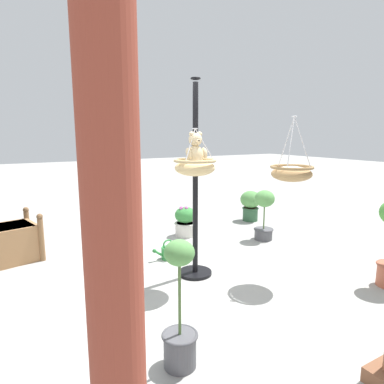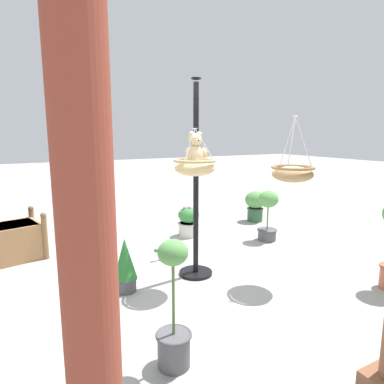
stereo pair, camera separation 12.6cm
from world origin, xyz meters
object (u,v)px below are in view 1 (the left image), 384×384
at_px(potted_plant_fern_front, 264,213).
at_px(potted_plant_small_succulent, 185,221).
at_px(display_pole_central, 195,216).
at_px(potted_plant_conical_shrub, 126,266).
at_px(hanging_basket_with_teddy, 195,166).
at_px(potted_plant_bushy_green, 251,204).
at_px(teddy_bear, 196,151).
at_px(potted_plant_flowering_red, 180,317).
at_px(watering_can, 167,252).
at_px(greenhouse_pillar_left, 114,271).
at_px(wooden_planter_box, 4,243).
at_px(hanging_basket_left_high, 292,173).

distance_m(potted_plant_fern_front, potted_plant_small_succulent, 1.42).
bearing_deg(display_pole_central, potted_plant_conical_shrub, 1.97).
bearing_deg(hanging_basket_with_teddy, potted_plant_bushy_green, -141.45).
bearing_deg(potted_plant_small_succulent, potted_plant_conical_shrub, 43.61).
xyz_separation_m(teddy_bear, potted_plant_fern_front, (-1.95, -0.95, -1.17)).
height_order(teddy_bear, potted_plant_conical_shrub, teddy_bear).
height_order(potted_plant_fern_front, potted_plant_flowering_red, potted_plant_flowering_red).
bearing_deg(potted_plant_fern_front, watering_can, -0.06).
relative_size(display_pole_central, potted_plant_small_succulent, 4.45).
bearing_deg(potted_plant_conical_shrub, potted_plant_fern_front, -165.53).
distance_m(teddy_bear, potted_plant_flowering_red, 1.93).
height_order(hanging_basket_with_teddy, watering_can, hanging_basket_with_teddy).
bearing_deg(potted_plant_bushy_green, potted_plant_small_succulent, 8.37).
relative_size(display_pole_central, potted_plant_flowering_red, 2.38).
distance_m(display_pole_central, potted_plant_bushy_green, 3.08).
relative_size(hanging_basket_with_teddy, potted_plant_bushy_green, 0.86).
height_order(teddy_bear, greenhouse_pillar_left, greenhouse_pillar_left).
xyz_separation_m(greenhouse_pillar_left, wooden_planter_box, (0.36, -4.30, -1.09)).
xyz_separation_m(hanging_basket_with_teddy, teddy_bear, (-0.00, 0.02, 0.18)).
distance_m(greenhouse_pillar_left, wooden_planter_box, 4.45).
distance_m(potted_plant_flowering_red, watering_can, 2.38).
bearing_deg(potted_plant_bushy_green, display_pole_central, 36.64).
bearing_deg(teddy_bear, potted_plant_flowering_red, 54.54).
bearing_deg(wooden_planter_box, potted_plant_flowering_red, 109.98).
bearing_deg(wooden_planter_box, watering_can, 153.22).
height_order(potted_plant_fern_front, potted_plant_bushy_green, potted_plant_fern_front).
distance_m(potted_plant_flowering_red, potted_plant_small_succulent, 3.50).
height_order(potted_plant_fern_front, potted_plant_small_succulent, potted_plant_fern_front).
xyz_separation_m(hanging_basket_with_teddy, potted_plant_small_succulent, (-0.86, -1.81, -1.20)).
relative_size(hanging_basket_with_teddy, wooden_planter_box, 0.53).
height_order(hanging_basket_left_high, potted_plant_fern_front, hanging_basket_left_high).
distance_m(hanging_basket_with_teddy, potted_plant_flowering_red, 1.83).
xyz_separation_m(potted_plant_bushy_green, watering_can, (2.53, 1.13, -0.26)).
height_order(wooden_planter_box, potted_plant_small_succulent, wooden_planter_box).
height_order(greenhouse_pillar_left, potted_plant_fern_front, greenhouse_pillar_left).
bearing_deg(potted_plant_fern_front, teddy_bear, 25.99).
xyz_separation_m(wooden_planter_box, potted_plant_bushy_green, (-4.63, -0.07, 0.07)).
bearing_deg(potted_plant_flowering_red, potted_plant_bushy_green, -136.34).
bearing_deg(hanging_basket_left_high, wooden_planter_box, -38.65).
bearing_deg(watering_can, potted_plant_flowering_red, 66.75).
height_order(potted_plant_bushy_green, watering_can, potted_plant_bushy_green).
height_order(teddy_bear, potted_plant_flowering_red, teddy_bear).
bearing_deg(display_pole_central, wooden_planter_box, -38.61).
xyz_separation_m(teddy_bear, potted_plant_small_succulent, (-0.86, -1.83, -1.38)).
height_order(display_pole_central, wooden_planter_box, display_pole_central).
bearing_deg(greenhouse_pillar_left, potted_plant_fern_front, -138.30).
distance_m(potted_plant_bushy_green, potted_plant_small_succulent, 1.76).
distance_m(display_pole_central, watering_can, 0.98).
relative_size(greenhouse_pillar_left, wooden_planter_box, 2.76).
xyz_separation_m(teddy_bear, hanging_basket_left_high, (-1.07, 0.47, -0.26)).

